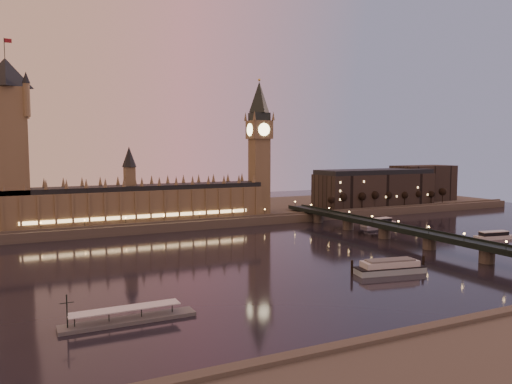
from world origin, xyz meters
TOP-DOWN VIEW (x-y plane):
  - ground at (0.00, 0.00)m, footprint 700.00×700.00m
  - far_embankment at (30.00, 165.00)m, footprint 560.00×130.00m
  - palace_of_westminster at (-40.12, 120.99)m, footprint 180.00×26.62m
  - victoria_tower at (-120.00, 121.00)m, footprint 31.68×31.68m
  - big_ben at (53.99, 120.99)m, footprint 17.68×17.68m
  - westminster_bridge at (91.61, 0.00)m, footprint 13.20×260.00m
  - city_block at (194.94, 130.93)m, footprint 155.00×45.00m
  - bare_tree_0 at (111.24, 109.00)m, footprint 6.51×6.51m
  - bare_tree_1 at (127.20, 109.00)m, footprint 6.51×6.51m
  - bare_tree_2 at (143.16, 109.00)m, footprint 6.51×6.51m
  - bare_tree_3 at (159.12, 109.00)m, footprint 6.51×6.51m
  - bare_tree_4 at (175.07, 109.00)m, footprint 6.51×6.51m
  - bare_tree_5 at (191.03, 109.00)m, footprint 6.51×6.51m
  - bare_tree_6 at (206.99, 109.00)m, footprint 6.51×6.51m
  - bare_tree_7 at (222.95, 109.00)m, footprint 6.51×6.51m
  - bare_tree_8 at (238.90, 109.00)m, footprint 6.51×6.51m
  - cruise_boat_b at (123.20, 62.17)m, footprint 29.54×9.64m
  - cruise_boat_c at (151.65, -13.58)m, footprint 25.76×11.03m
  - moored_barge at (34.55, -51.97)m, footprint 37.26×14.84m
  - pontoon_pier at (-86.26, -64.36)m, footprint 44.07×7.34m

SIDE VIEW (x-z plane):
  - ground at x=0.00m, z-range 0.00..0.00m
  - pontoon_pier at x=-86.26m, z-range -4.61..7.14m
  - cruise_boat_c at x=151.65m, z-range -0.30..4.70m
  - cruise_boat_b at x=123.20m, z-range -0.32..5.04m
  - moored_barge at x=34.55m, z-range -0.54..6.40m
  - far_embankment at x=30.00m, z-range 0.00..6.00m
  - westminster_bridge at x=91.61m, z-range -2.13..13.17m
  - bare_tree_0 at x=111.24m, z-range 9.28..22.52m
  - bare_tree_1 at x=127.20m, z-range 9.28..22.52m
  - bare_tree_2 at x=143.16m, z-range 9.28..22.52m
  - bare_tree_3 at x=159.12m, z-range 9.28..22.52m
  - bare_tree_4 at x=175.07m, z-range 9.28..22.52m
  - bare_tree_5 at x=191.03m, z-range 9.28..22.52m
  - bare_tree_6 at x=206.99m, z-range 9.28..22.52m
  - bare_tree_7 at x=222.95m, z-range 9.28..22.52m
  - bare_tree_8 at x=238.90m, z-range 9.28..22.52m
  - palace_of_westminster at x=-40.12m, z-range -4.29..47.71m
  - city_block at x=194.94m, z-range 5.24..39.24m
  - big_ben at x=53.99m, z-range 11.95..115.95m
  - victoria_tower at x=-120.00m, z-range 6.79..124.79m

